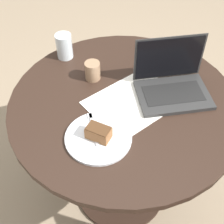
% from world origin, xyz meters
% --- Properties ---
extents(ground_plane, '(12.00, 12.00, 0.00)m').
position_xyz_m(ground_plane, '(0.00, 0.00, 0.00)').
color(ground_plane, gray).
extents(dining_table, '(1.01, 1.01, 0.77)m').
position_xyz_m(dining_table, '(0.00, 0.00, 0.57)').
color(dining_table, black).
rests_on(dining_table, ground_plane).
extents(paper_document, '(0.47, 0.42, 0.00)m').
position_xyz_m(paper_document, '(0.04, -0.02, 0.77)').
color(paper_document, white).
rests_on(paper_document, dining_table).
extents(plate, '(0.26, 0.26, 0.01)m').
position_xyz_m(plate, '(-0.15, -0.18, 0.77)').
color(plate, silver).
rests_on(plate, dining_table).
extents(cake_slice, '(0.11, 0.10, 0.05)m').
position_xyz_m(cake_slice, '(-0.15, -0.18, 0.81)').
color(cake_slice, brown).
rests_on(cake_slice, plate).
extents(fork, '(0.03, 0.17, 0.00)m').
position_xyz_m(fork, '(-0.16, -0.12, 0.78)').
color(fork, silver).
rests_on(fork, plate).
extents(coffee_glass, '(0.07, 0.07, 0.09)m').
position_xyz_m(coffee_glass, '(-0.10, 0.18, 0.81)').
color(coffee_glass, '#997556').
rests_on(coffee_glass, dining_table).
extents(water_glass, '(0.08, 0.08, 0.13)m').
position_xyz_m(water_glass, '(-0.20, 0.38, 0.83)').
color(water_glass, silver).
rests_on(water_glass, dining_table).
extents(laptop, '(0.33, 0.26, 0.23)m').
position_xyz_m(laptop, '(0.22, 0.01, 0.81)').
color(laptop, '#2D2D2D').
rests_on(laptop, dining_table).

